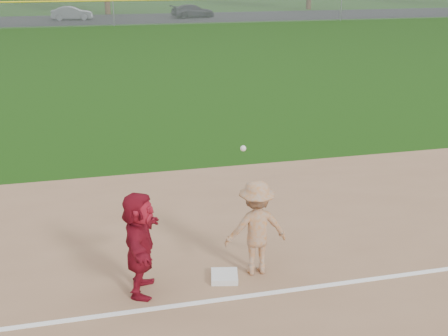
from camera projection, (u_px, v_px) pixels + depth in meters
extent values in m
plane|color=#173E0B|center=(245.00, 270.00, 9.44)|extent=(160.00, 160.00, 0.00)
cube|color=white|center=(259.00, 295.00, 8.70)|extent=(60.00, 0.10, 0.01)
cube|color=black|center=(111.00, 19.00, 51.43)|extent=(120.00, 10.00, 0.01)
cube|color=silver|center=(224.00, 276.00, 9.12)|extent=(0.51, 0.51, 0.10)
imported|color=maroon|center=(140.00, 243.00, 8.52)|extent=(0.78, 1.62, 1.67)
imported|color=#505357|center=(72.00, 13.00, 50.30)|extent=(3.66, 1.32, 1.20)
imported|color=black|center=(193.00, 11.00, 52.53)|extent=(4.35, 2.42, 1.19)
imported|color=gray|center=(256.00, 228.00, 9.10)|extent=(1.04, 0.60, 1.61)
sphere|color=silver|center=(243.00, 148.00, 8.81)|extent=(0.09, 0.09, 0.09)
plane|color=#999EA0|center=(114.00, 13.00, 45.61)|extent=(110.00, 0.00, 110.00)
cylinder|color=yellow|center=(113.00, 0.00, 45.27)|extent=(110.00, 0.12, 0.12)
cylinder|color=gray|center=(114.00, 13.00, 45.61)|extent=(0.08, 0.08, 2.00)
cylinder|color=gray|center=(341.00, 9.00, 50.00)|extent=(0.08, 0.08, 2.00)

